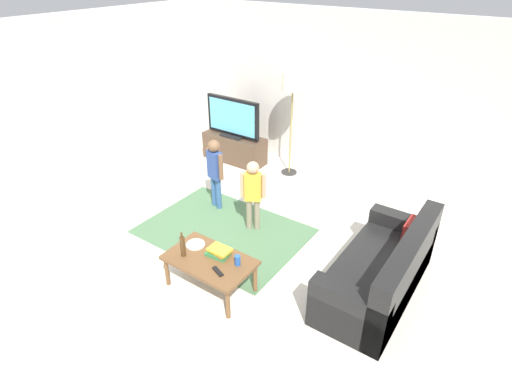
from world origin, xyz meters
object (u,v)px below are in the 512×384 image
object	(u,v)px
coffee_table	(210,262)
plate	(196,244)
soda_can	(238,260)
tv	(233,118)
tv_stand	(234,149)
child_near_tv	(215,168)
couch	(384,274)
child_center	(253,190)
bottle	(183,246)
floor_lamp	(293,87)
tv_remote	(218,271)
book_stack	(219,252)

from	to	relation	value
coffee_table	plate	world-z (taller)	plate
soda_can	tv	bearing A→B (deg)	128.40
tv_stand	child_near_tv	distance (m)	1.72
tv	coffee_table	bearing A→B (deg)	-56.81
tv	couch	size ratio (longest dim) A/B	0.61
tv	child_center	distance (m)	2.28
bottle	floor_lamp	bearing A→B (deg)	98.92
child_near_tv	tv_remote	world-z (taller)	child_near_tv
tv_remote	plate	distance (m)	0.56
coffee_table	tv	bearing A→B (deg)	123.19
bottle	tv_remote	distance (m)	0.51
child_near_tv	tv_remote	size ratio (longest dim) A/B	6.47
couch	child_near_tv	world-z (taller)	child_near_tv
book_stack	tv_stand	bearing A→B (deg)	124.71
bottle	plate	distance (m)	0.25
child_center	book_stack	world-z (taller)	child_center
coffee_table	soda_can	bearing A→B (deg)	17.35
coffee_table	soda_can	xyz separation A→B (m)	(0.32, 0.10, 0.11)
couch	tv_remote	world-z (taller)	couch
tv_remote	tv_stand	bearing A→B (deg)	145.33
tv_stand	coffee_table	xyz separation A→B (m)	(1.88, -2.90, 0.13)
book_stack	bottle	world-z (taller)	bottle
child_near_tv	bottle	size ratio (longest dim) A/B	3.55
tv	coffee_table	size ratio (longest dim) A/B	1.10
floor_lamp	tv	bearing A→B (deg)	-171.12
plate	tv_stand	bearing A→B (deg)	119.49
child_near_tv	plate	xyz separation A→B (m)	(0.80, -1.33, -0.23)
child_near_tv	coffee_table	size ratio (longest dim) A/B	1.10
child_near_tv	book_stack	bearing A→B (deg)	-48.94
tv_stand	book_stack	xyz separation A→B (m)	(1.93, -2.79, 0.23)
tv_stand	soda_can	bearing A→B (deg)	-51.81
coffee_table	book_stack	bearing A→B (deg)	66.52
tv	book_stack	world-z (taller)	tv
child_center	coffee_table	distance (m)	1.32
child_center	coffee_table	size ratio (longest dim) A/B	1.04
tv_remote	child_near_tv	bearing A→B (deg)	150.89
bottle	plate	xyz separation A→B (m)	(-0.02, 0.22, -0.12)
book_stack	tv	bearing A→B (deg)	124.91
plate	soda_can	bearing A→B (deg)	0.00
tv_remote	soda_can	bearing A→B (deg)	86.03
book_stack	bottle	distance (m)	0.41
floor_lamp	child_near_tv	bearing A→B (deg)	-101.10
couch	child_near_tv	xyz separation A→B (m)	(-2.75, 0.39, 0.37)
couch	plate	size ratio (longest dim) A/B	8.18
book_stack	tv_remote	world-z (taller)	book_stack
tv_stand	child_near_tv	size ratio (longest dim) A/B	1.09
tv_stand	floor_lamp	world-z (taller)	floor_lamp
floor_lamp	soda_can	world-z (taller)	floor_lamp
tv_stand	bottle	world-z (taller)	bottle
tv_stand	plate	bearing A→B (deg)	-60.51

